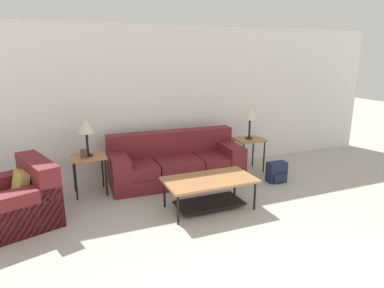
# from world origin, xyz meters

# --- Properties ---
(wall_back) EXTENTS (9.01, 0.06, 2.60)m
(wall_back) POSITION_xyz_m (0.00, 4.75, 1.30)
(wall_back) COLOR white
(wall_back) RESTS_ON ground_plane
(couch) EXTENTS (2.26, 0.96, 0.82)m
(couch) POSITION_xyz_m (-0.08, 4.14, 0.30)
(couch) COLOR maroon
(couch) RESTS_ON ground_plane
(armchair) EXTENTS (1.21, 1.26, 0.80)m
(armchair) POSITION_xyz_m (-2.48, 3.49, 0.29)
(armchair) COLOR maroon
(armchair) RESTS_ON ground_plane
(coffee_table) EXTENTS (1.26, 0.68, 0.44)m
(coffee_table) POSITION_xyz_m (-0.02, 2.92, 0.33)
(coffee_table) COLOR #A87042
(coffee_table) RESTS_ON ground_plane
(side_table_left) EXTENTS (0.52, 0.45, 0.61)m
(side_table_left) POSITION_xyz_m (-1.50, 4.11, 0.54)
(side_table_left) COLOR #A87042
(side_table_left) RESTS_ON ground_plane
(side_table_right) EXTENTS (0.52, 0.45, 0.61)m
(side_table_right) POSITION_xyz_m (1.34, 4.11, 0.54)
(side_table_right) COLOR #A87042
(side_table_right) RESTS_ON ground_plane
(table_lamp_left) EXTENTS (0.25, 0.25, 0.58)m
(table_lamp_left) POSITION_xyz_m (-1.50, 4.11, 1.06)
(table_lamp_left) COLOR black
(table_lamp_left) RESTS_ON side_table_left
(table_lamp_right) EXTENTS (0.25, 0.25, 0.58)m
(table_lamp_right) POSITION_xyz_m (1.34, 4.11, 1.06)
(table_lamp_right) COLOR black
(table_lamp_right) RESTS_ON side_table_right
(backpack) EXTENTS (0.33, 0.25, 0.35)m
(backpack) POSITION_xyz_m (1.48, 3.42, 0.17)
(backpack) COLOR #1E2847
(backpack) RESTS_ON ground_plane
(picture_frame) EXTENTS (0.10, 0.04, 0.13)m
(picture_frame) POSITION_xyz_m (-1.57, 4.04, 0.68)
(picture_frame) COLOR #4C3828
(picture_frame) RESTS_ON side_table_left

